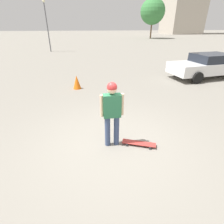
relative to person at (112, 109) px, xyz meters
The scene contains 7 objects.
ground_plane 1.00m from the person, ahead, with size 220.00×220.00×0.00m, color gray.
person is the anchor object (origin of this frame).
skateboard 1.17m from the person, 76.70° to the left, with size 0.51×0.87×0.07m.
car_parked_near 8.63m from the person, 129.62° to the left, with size 2.32×4.73×1.35m.
tree_distant 42.26m from the person, 157.86° to the left, with size 5.43×5.43×8.27m.
traffic_cone 4.83m from the person, 168.88° to the right, with size 0.38×0.38×0.64m.
lamp_post 19.45m from the person, 167.78° to the right, with size 0.28×0.28×5.22m.
Camera 1 is at (3.65, -0.62, 2.78)m, focal length 28.00 mm.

